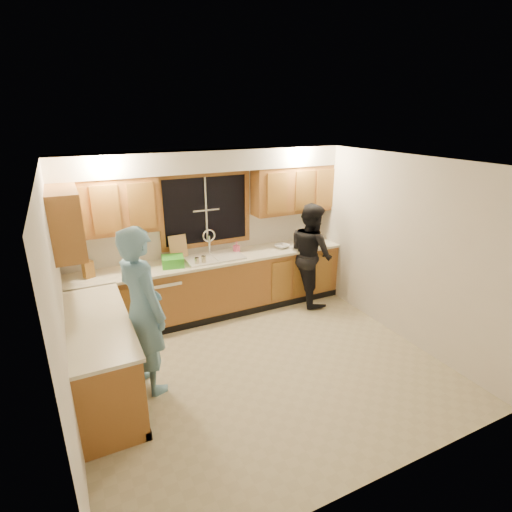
{
  "coord_description": "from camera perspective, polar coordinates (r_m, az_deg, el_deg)",
  "views": [
    {
      "loc": [
        -1.93,
        -3.76,
        2.99
      ],
      "look_at": [
        0.24,
        0.65,
        1.22
      ],
      "focal_mm": 28.0,
      "sensor_mm": 36.0,
      "label": 1
    }
  ],
  "objects": [
    {
      "name": "can_right",
      "position": [
        5.82,
        -7.47,
        -0.57
      ],
      "size": [
        0.09,
        0.09,
        0.12
      ],
      "primitive_type": "cylinder",
      "rotation": [
        0.0,
        0.0,
        0.32
      ],
      "color": "beige",
      "rests_on": "countertop_back"
    },
    {
      "name": "knife_block",
      "position": [
        5.74,
        -22.84,
        -1.76
      ],
      "size": [
        0.16,
        0.14,
        0.23
      ],
      "primitive_type": "cube",
      "rotation": [
        0.0,
        0.0,
        0.39
      ],
      "color": "olive",
      "rests_on": "countertop_back"
    },
    {
      "name": "soffit",
      "position": [
        5.85,
        -6.94,
        13.37
      ],
      "size": [
        4.2,
        0.35,
        0.3
      ],
      "primitive_type": "cube",
      "color": "silver",
      "rests_on": "wall_back"
    },
    {
      "name": "upper_cabinets_return",
      "position": [
        5.02,
        -25.55,
        4.43
      ],
      "size": [
        0.33,
        0.9,
        0.75
      ],
      "primitive_type": "cube",
      "color": "#9F652E",
      "rests_on": "wall_left"
    },
    {
      "name": "man",
      "position": [
        4.54,
        -15.88,
        -7.57
      ],
      "size": [
        0.67,
        0.81,
        1.92
      ],
      "primitive_type": "imported",
      "rotation": [
        0.0,
        0.0,
        1.92
      ],
      "color": "#679EC3",
      "rests_on": "floor"
    },
    {
      "name": "window_frame",
      "position": [
        6.13,
        -7.18,
        6.53
      ],
      "size": [
        1.44,
        0.03,
        1.14
      ],
      "color": "black",
      "rests_on": "wall_back"
    },
    {
      "name": "sink",
      "position": [
        6.09,
        -5.99,
        -0.76
      ],
      "size": [
        0.86,
        0.52,
        0.57
      ],
      "color": "silver",
      "rests_on": "countertop_back"
    },
    {
      "name": "soap_bottle",
      "position": [
        6.24,
        -2.8,
        1.25
      ],
      "size": [
        0.1,
        0.1,
        0.17
      ],
      "primitive_type": "imported",
      "rotation": [
        0.0,
        0.0,
        0.29
      ],
      "color": "#D55178",
      "rests_on": "countertop_back"
    },
    {
      "name": "ceiling",
      "position": [
        4.26,
        0.98,
        13.18
      ],
      "size": [
        4.2,
        4.2,
        0.0
      ],
      "primitive_type": "plane",
      "rotation": [
        3.14,
        0.0,
        0.0
      ],
      "color": "white"
    },
    {
      "name": "wall_right",
      "position": [
        5.78,
        19.79,
        1.06
      ],
      "size": [
        0.0,
        3.8,
        3.8
      ],
      "primitive_type": "plane",
      "rotation": [
        1.57,
        0.0,
        -1.57
      ],
      "color": "silver",
      "rests_on": "ground"
    },
    {
      "name": "floor",
      "position": [
        5.18,
        0.82,
        -15.48
      ],
      "size": [
        4.2,
        4.2,
        0.0
      ],
      "primitive_type": "plane",
      "color": "#BEB392",
      "rests_on": "ground"
    },
    {
      "name": "base_cabinets_back",
      "position": [
        6.24,
        -5.84,
        -4.43
      ],
      "size": [
        4.2,
        0.6,
        0.88
      ],
      "primitive_type": "cube",
      "color": "#9F652E",
      "rests_on": "ground"
    },
    {
      "name": "wall_left",
      "position": [
        4.15,
        -26.14,
        -7.17
      ],
      "size": [
        0.0,
        3.8,
        3.8
      ],
      "primitive_type": "plane",
      "rotation": [
        1.57,
        0.0,
        1.57
      ],
      "color": "silver",
      "rests_on": "ground"
    },
    {
      "name": "wall_back",
      "position": [
        6.23,
        -7.07,
        3.42
      ],
      "size": [
        4.2,
        0.0,
        4.2
      ],
      "primitive_type": "plane",
      "rotation": [
        1.57,
        0.0,
        0.0
      ],
      "color": "silver",
      "rests_on": "ground"
    },
    {
      "name": "countertop_left",
      "position": [
        4.62,
        -21.67,
        -8.65
      ],
      "size": [
        0.63,
        1.9,
        0.04
      ],
      "primitive_type": "cube",
      "color": "#F0E8CA",
      "rests_on": "base_cabinets_left"
    },
    {
      "name": "base_cabinets_left",
      "position": [
        4.84,
        -21.16,
        -13.49
      ],
      "size": [
        0.6,
        1.9,
        0.88
      ],
      "primitive_type": "cube",
      "color": "#9F652E",
      "rests_on": "ground"
    },
    {
      "name": "upper_cabinets_right",
      "position": [
        6.54,
        5.22,
        9.45
      ],
      "size": [
        1.35,
        0.33,
        0.75
      ],
      "primitive_type": "cube",
      "color": "#9F652E",
      "rests_on": "wall_back"
    },
    {
      "name": "woman",
      "position": [
        6.52,
        7.83,
        0.28
      ],
      "size": [
        0.64,
        0.82,
        1.67
      ],
      "primitive_type": "imported",
      "rotation": [
        0.0,
        0.0,
        1.56
      ],
      "color": "black",
      "rests_on": "floor"
    },
    {
      "name": "dishwasher",
      "position": [
        6.04,
        -13.4,
        -6.08
      ],
      "size": [
        0.6,
        0.56,
        0.82
      ],
      "primitive_type": "cube",
      "color": "silver",
      "rests_on": "floor"
    },
    {
      "name": "countertop_back",
      "position": [
        6.06,
        -5.94,
        -0.51
      ],
      "size": [
        4.2,
        0.63,
        0.04
      ],
      "primitive_type": "cube",
      "color": "#F0E8CA",
      "rests_on": "base_cabinets_back"
    },
    {
      "name": "upper_cabinets_left",
      "position": [
        5.64,
        -20.6,
        6.62
      ],
      "size": [
        1.35,
        0.33,
        0.75
      ],
      "primitive_type": "cube",
      "color": "#9F652E",
      "rests_on": "wall_back"
    },
    {
      "name": "stove",
      "position": [
        4.36,
        -20.34,
        -17.25
      ],
      "size": [
        0.58,
        0.75,
        0.9
      ],
      "primitive_type": "cube",
      "color": "silver",
      "rests_on": "floor"
    },
    {
      "name": "can_left",
      "position": [
        5.79,
        -8.45,
        -0.77
      ],
      "size": [
        0.08,
        0.08,
        0.11
      ],
      "primitive_type": "cylinder",
      "rotation": [
        0.0,
        0.0,
        0.39
      ],
      "color": "beige",
      "rests_on": "countertop_back"
    },
    {
      "name": "bowl",
      "position": [
        6.49,
        3.72,
        1.41
      ],
      "size": [
        0.27,
        0.27,
        0.05
      ],
      "primitive_type": "imported",
      "rotation": [
        0.0,
        0.0,
        0.27
      ],
      "color": "silver",
      "rests_on": "countertop_back"
    },
    {
      "name": "cutting_board",
      "position": [
        6.07,
        -11.06,
        1.27
      ],
      "size": [
        0.28,
        0.11,
        0.36
      ],
      "primitive_type": "cube",
      "rotation": [
        -0.21,
        0.0,
        0.06
      ],
      "color": "tan",
      "rests_on": "countertop_back"
    },
    {
      "name": "dish_crate",
      "position": [
        5.82,
        -11.81,
        -0.75
      ],
      "size": [
        0.35,
        0.34,
        0.14
      ],
      "primitive_type": "cube",
      "rotation": [
        0.0,
        0.0,
        -0.19
      ],
      "color": "green",
      "rests_on": "countertop_back"
    }
  ]
}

